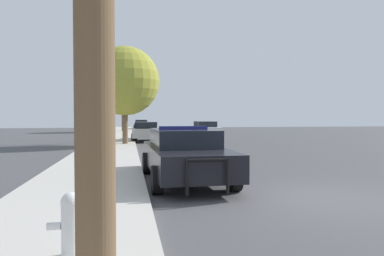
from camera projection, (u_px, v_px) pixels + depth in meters
The scene contains 10 objects.
ground_plane at pixel (313, 198), 8.29m from camera, with size 110.00×110.00×0.00m, color #474749.
sidewalk_left at pixel (74, 204), 7.44m from camera, with size 3.00×110.00×0.13m.
police_car at pixel (184, 154), 10.44m from camera, with size 2.22×5.38×1.53m.
fire_hydrant at pixel (71, 222), 4.46m from camera, with size 0.55×0.24×0.77m.
traffic_light at pixel (118, 93), 25.73m from camera, with size 3.15×0.35×4.67m.
car_background_oncoming at pixel (206, 129), 31.42m from camera, with size 2.02×4.62×1.41m.
car_background_distant at pixel (141, 124), 52.20m from camera, with size 2.03×4.35×1.37m.
car_background_midblock at pixel (147, 131), 27.39m from camera, with size 2.27×4.51×1.42m.
tree_sidewalk_far at pixel (123, 94), 44.49m from camera, with size 4.22×4.22×6.50m.
tree_sidewalk_mid at pixel (125, 81), 23.16m from camera, with size 4.28×4.28×6.03m.
Camera 1 is at (-4.01, -7.68, 1.80)m, focal length 35.00 mm.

